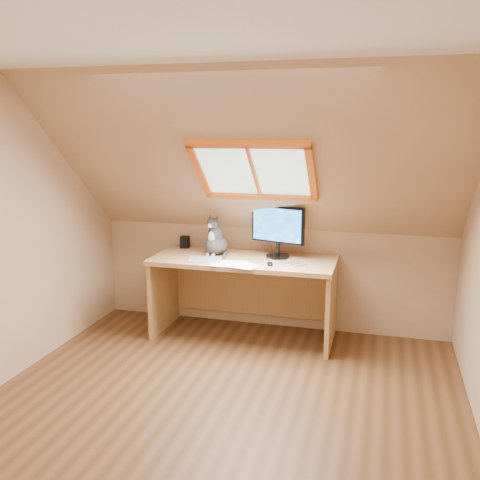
% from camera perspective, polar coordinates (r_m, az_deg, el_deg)
% --- Properties ---
extents(ground, '(3.50, 3.50, 0.00)m').
position_cam_1_polar(ground, '(4.01, -2.33, -17.65)').
color(ground, brown).
rests_on(ground, ground).
extents(room_shell, '(3.52, 3.52, 2.41)m').
position_cam_1_polar(room_shell, '(3.44, -3.00, 2.74)').
color(room_shell, tan).
rests_on(room_shell, ground).
extents(desk, '(1.71, 0.75, 0.78)m').
position_cam_1_polar(desk, '(5.13, 0.63, -4.24)').
color(desk, tan).
rests_on(desk, ground).
extents(monitor, '(0.52, 0.22, 0.48)m').
position_cam_1_polar(monitor, '(4.98, 4.05, 1.27)').
color(monitor, black).
rests_on(monitor, desk).
extents(cat, '(0.27, 0.31, 0.40)m').
position_cam_1_polar(cat, '(5.11, -2.62, -0.01)').
color(cat, '#4B4642').
rests_on(cat, desk).
extents(desk_speaker, '(0.09, 0.09, 0.12)m').
position_cam_1_polar(desk_speaker, '(5.43, -5.90, -0.22)').
color(desk_speaker, black).
rests_on(desk_speaker, desk).
extents(graphics_tablet, '(0.33, 0.27, 0.01)m').
position_cam_1_polar(graphics_tablet, '(4.93, -3.71, -2.07)').
color(graphics_tablet, '#B2B2B7').
rests_on(graphics_tablet, desk).
extents(mouse, '(0.08, 0.11, 0.03)m').
position_cam_1_polar(mouse, '(4.74, 3.20, -2.53)').
color(mouse, black).
rests_on(mouse, desk).
extents(papers, '(0.35, 0.30, 0.01)m').
position_cam_1_polar(papers, '(4.77, -0.73, -2.58)').
color(papers, white).
rests_on(papers, desk).
extents(cables, '(0.51, 0.26, 0.01)m').
position_cam_1_polar(cables, '(4.81, 4.44, -2.47)').
color(cables, silver).
rests_on(cables, desk).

